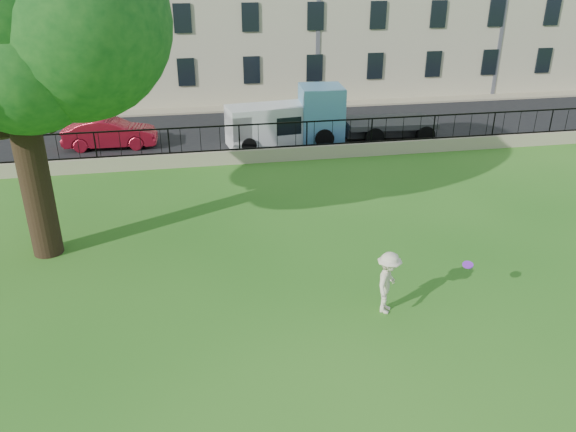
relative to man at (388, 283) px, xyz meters
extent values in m
plane|color=#216317|center=(-2.35, 0.22, -0.82)|extent=(120.00, 120.00, 0.00)
cube|color=tan|center=(-2.35, 12.22, -0.52)|extent=(50.00, 0.40, 0.60)
cube|color=black|center=(-2.35, 12.22, -0.19)|extent=(50.00, 0.05, 0.06)
cube|color=black|center=(-2.35, 12.22, 0.88)|extent=(50.00, 0.05, 0.06)
cube|color=black|center=(-2.35, 16.92, -0.82)|extent=(60.00, 9.00, 0.01)
cube|color=tan|center=(-2.35, 22.12, -0.76)|extent=(60.00, 1.40, 0.12)
cylinder|color=black|center=(-9.00, 4.92, 1.54)|extent=(0.86, 0.86, 4.72)
sphere|color=#144C18|center=(-7.20, 4.12, 5.87)|extent=(4.93, 4.93, 4.93)
imported|color=beige|center=(0.00, 0.00, 0.00)|extent=(1.09, 1.22, 1.64)
cylinder|color=purple|center=(2.05, -0.08, 0.34)|extent=(0.27, 0.28, 0.12)
imported|color=#AE152A|center=(-8.12, 15.62, -0.12)|extent=(4.34, 1.66, 1.41)
cube|color=silver|center=(-0.35, 14.68, 0.14)|extent=(4.77, 2.37, 1.92)
cube|color=#5290C1|center=(4.15, 14.62, 0.53)|extent=(6.61, 2.77, 2.71)
camera|label=1|loc=(-4.68, -11.30, 7.23)|focal=35.00mm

